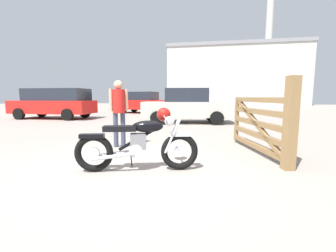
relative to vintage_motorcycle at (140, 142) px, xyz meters
The scene contains 8 objects.
ground_plane 0.52m from the vintage_motorcycle, 119.43° to the left, with size 80.00×80.00×0.00m, color gray.
vintage_motorcycle is the anchor object (origin of this frame).
timber_gate 2.66m from the vintage_motorcycle, 33.33° to the left, with size 0.86×2.47×1.60m.
bystander 2.07m from the vintage_motorcycle, 124.64° to the left, with size 0.41×0.30×1.66m.
white_estate_far 11.26m from the vintage_motorcycle, 135.62° to the left, with size 4.77×2.12×1.74m.
blue_hatchback_right 7.38m from the vintage_motorcycle, 91.89° to the left, with size 4.44×2.48×1.67m.
red_hatchback_near 14.15m from the vintage_motorcycle, 108.42° to the left, with size 4.42×2.44×1.67m.
industrial_building 37.35m from the vintage_motorcycle, 84.13° to the left, with size 21.93×10.11×21.52m.
Camera 1 is at (1.35, -3.71, 1.25)m, focal length 24.05 mm.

